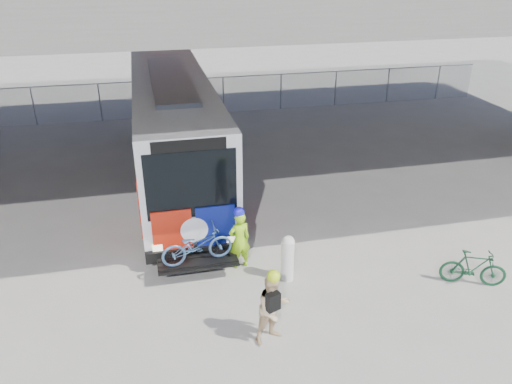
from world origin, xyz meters
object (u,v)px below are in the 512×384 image
object	(u,v)px
cyclist_hivis	(240,239)
cyclist_tan	(273,308)
bollard	(288,256)
bus	(173,120)
bike_parked	(473,268)

from	to	relation	value
cyclist_hivis	cyclist_tan	distance (m)	2.83
bollard	cyclist_tan	size ratio (longest dim) A/B	0.71
bus	cyclist_tan	xyz separation A→B (m)	(1.26, -9.15, -1.29)
cyclist_tan	bike_parked	distance (m)	5.36
cyclist_hivis	bike_parked	distance (m)	5.81
bollard	bike_parked	world-z (taller)	bollard
bollard	cyclist_hivis	xyz separation A→B (m)	(-1.05, 0.81, 0.18)
cyclist_hivis	cyclist_tan	size ratio (longest dim) A/B	1.00
cyclist_hivis	bike_parked	xyz separation A→B (m)	(5.44, -2.03, -0.37)
cyclist_hivis	bus	bearing A→B (deg)	-91.98
bollard	cyclist_tan	xyz separation A→B (m)	(-0.90, -2.01, 0.16)
bollard	cyclist_hivis	size ratio (longest dim) A/B	0.71
bus	bike_parked	world-z (taller)	bus
cyclist_tan	bike_parked	xyz separation A→B (m)	(5.29, 0.79, -0.35)
bike_parked	cyclist_tan	bearing A→B (deg)	122.16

